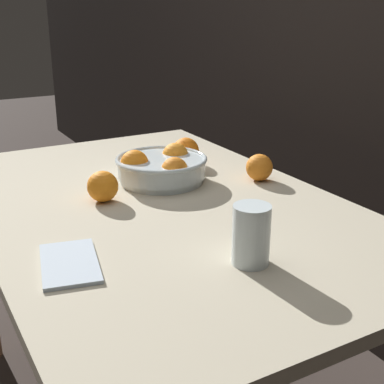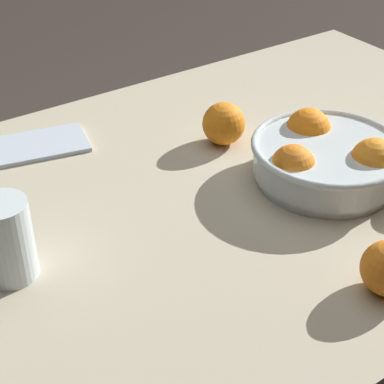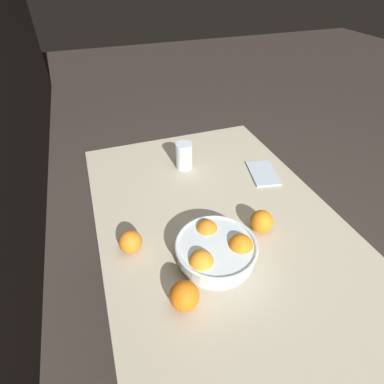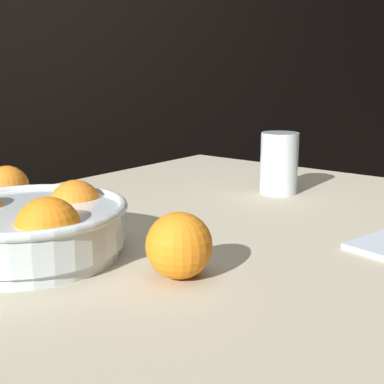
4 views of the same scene
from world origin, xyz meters
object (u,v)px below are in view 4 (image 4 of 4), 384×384
object	(u,v)px
juice_glass	(279,167)
orange_loose_aside	(7,187)
fruit_bowl	(30,226)
orange_loose_near_bowl	(179,245)

from	to	relation	value
juice_glass	orange_loose_aside	world-z (taller)	juice_glass
fruit_bowl	juice_glass	xyz separation A→B (m)	(0.53, -0.07, 0.01)
juice_glass	orange_loose_aside	bearing A→B (deg)	141.98
orange_loose_near_bowl	fruit_bowl	bearing A→B (deg)	108.52
fruit_bowl	orange_loose_aside	xyz separation A→B (m)	(0.13, 0.25, -0.00)
fruit_bowl	orange_loose_near_bowl	xyz separation A→B (m)	(0.07, -0.20, -0.00)
orange_loose_near_bowl	juice_glass	bearing A→B (deg)	15.62
juice_glass	orange_loose_aside	size ratio (longest dim) A/B	1.58
juice_glass	orange_loose_near_bowl	size ratio (longest dim) A/B	1.51
juice_glass	orange_loose_near_bowl	xyz separation A→B (m)	(-0.46, -0.13, -0.01)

